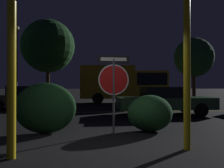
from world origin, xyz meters
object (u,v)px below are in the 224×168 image
at_px(passing_car_1, 25,98).
at_px(yellow_pole_left, 11,80).
at_px(delivery_truck, 125,83).
at_px(passing_car_2, 164,101).
at_px(stop_sign, 114,79).
at_px(tree_0, 48,46).
at_px(tree_1, 194,58).
at_px(yellow_pole_right, 187,72).
at_px(hedge_bush_2, 150,113).
at_px(hedge_bush_1, 45,108).
at_px(street_lamp, 17,56).

bearing_deg(passing_car_1, yellow_pole_left, 16.41).
distance_m(yellow_pole_left, delivery_truck, 15.51).
bearing_deg(passing_car_2, stop_sign, -33.45).
xyz_separation_m(stop_sign, tree_0, (-4.25, 15.58, 3.38)).
xyz_separation_m(passing_car_1, tree_1, (13.26, 6.83, 3.28)).
distance_m(stop_sign, passing_car_2, 5.19).
bearing_deg(yellow_pole_right, hedge_bush_2, 96.66).
xyz_separation_m(yellow_pole_right, tree_0, (-5.60, 17.57, 3.27)).
bearing_deg(yellow_pole_left, passing_car_1, 102.28).
bearing_deg(tree_1, hedge_bush_1, -126.71).
bearing_deg(tree_0, yellow_pole_right, -72.33).
bearing_deg(stop_sign, yellow_pole_right, -58.57).
relative_size(yellow_pole_left, street_lamp, 0.50).
xyz_separation_m(stop_sign, tree_1, (8.90, 14.69, 2.41)).
xyz_separation_m(stop_sign, yellow_pole_right, (1.35, -1.99, 0.11)).
xyz_separation_m(yellow_pole_right, passing_car_2, (1.47, 6.27, -0.99)).
height_order(hedge_bush_1, passing_car_1, hedge_bush_1).
xyz_separation_m(yellow_pole_right, street_lamp, (-7.41, 14.27, 1.96)).
height_order(yellow_pole_left, hedge_bush_2, yellow_pole_left).
bearing_deg(passing_car_2, tree_1, 149.67).
height_order(yellow_pole_left, tree_1, tree_1).
bearing_deg(yellow_pole_left, delivery_truck, 73.60).
xyz_separation_m(hedge_bush_1, street_lamp, (-4.11, 12.12, 2.89)).
xyz_separation_m(hedge_bush_2, tree_1, (7.80, 14.52, 3.41)).
bearing_deg(hedge_bush_2, hedge_bush_1, -179.87).
height_order(stop_sign, hedge_bush_2, stop_sign).
xyz_separation_m(yellow_pole_right, hedge_bush_2, (-0.25, 2.16, -1.11)).
height_order(yellow_pole_right, street_lamp, street_lamp).
height_order(yellow_pole_right, passing_car_1, yellow_pole_right).
xyz_separation_m(hedge_bush_1, passing_car_2, (4.76, 4.12, -0.05)).
relative_size(stop_sign, yellow_pole_left, 0.76).
distance_m(stop_sign, yellow_pole_left, 3.16).
bearing_deg(street_lamp, passing_car_2, -42.05).
height_order(yellow_pole_right, hedge_bush_2, yellow_pole_right).
xyz_separation_m(stop_sign, passing_car_1, (-4.36, 7.86, -0.87)).
bearing_deg(hedge_bush_2, stop_sign, -171.66).
bearing_deg(hedge_bush_1, yellow_pole_left, -94.78).
height_order(hedge_bush_1, hedge_bush_2, hedge_bush_1).
distance_m(delivery_truck, street_lamp, 8.53).
xyz_separation_m(yellow_pole_left, passing_car_2, (4.97, 6.59, -0.80)).
relative_size(hedge_bush_2, street_lamp, 0.23).
height_order(hedge_bush_2, tree_0, tree_0).
xyz_separation_m(hedge_bush_1, passing_car_1, (-2.42, 7.70, -0.04)).
bearing_deg(passing_car_1, hedge_bush_2, 39.50).
distance_m(yellow_pole_right, passing_car_1, 11.43).
bearing_deg(hedge_bush_1, tree_1, 53.29).
height_order(hedge_bush_2, tree_1, tree_1).
distance_m(yellow_pole_right, street_lamp, 16.20).
relative_size(hedge_bush_2, tree_1, 0.23).
relative_size(yellow_pole_right, delivery_truck, 0.48).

